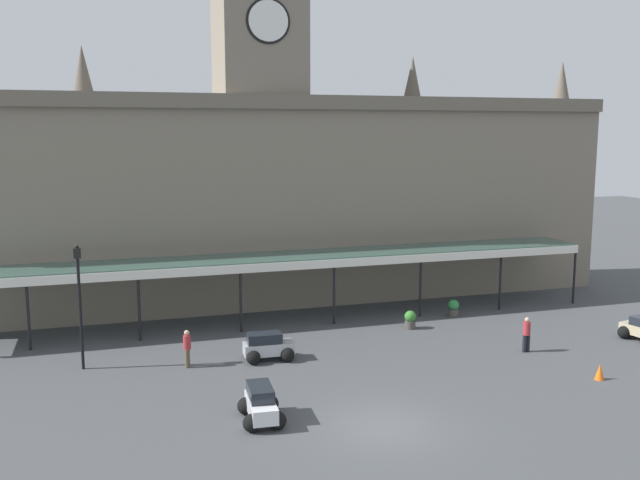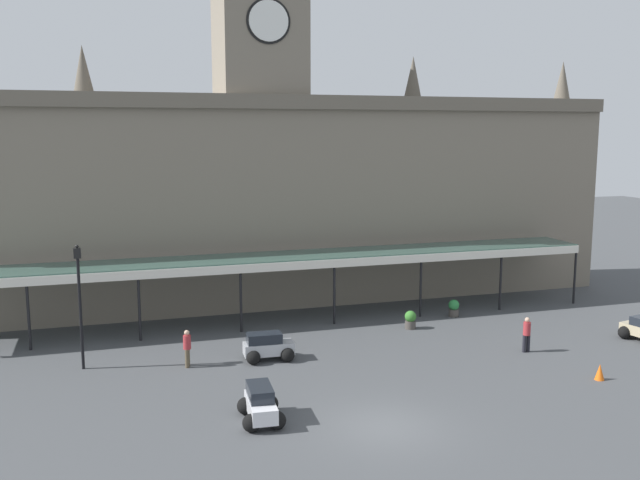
# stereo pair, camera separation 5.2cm
# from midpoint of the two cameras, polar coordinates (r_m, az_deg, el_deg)

# --- Properties ---
(ground_plane) EXTENTS (140.00, 140.00, 0.00)m
(ground_plane) POSITION_cam_midpoint_polar(r_m,az_deg,el_deg) (25.46, 5.28, -14.94)
(ground_plane) COLOR #45474A
(station_building) EXTENTS (43.47, 5.73, 19.59)m
(station_building) POSITION_cam_midpoint_polar(r_m,az_deg,el_deg) (41.99, -4.80, 4.07)
(station_building) COLOR slate
(station_building) RESTS_ON ground
(entrance_canopy) EXTENTS (35.57, 3.26, 3.62)m
(entrance_canopy) POSITION_cam_midpoint_polar(r_m,az_deg,el_deg) (37.55, -3.05, -1.54)
(entrance_canopy) COLOR #38564C
(entrance_canopy) RESTS_ON ground
(car_white_estate) EXTENTS (1.64, 2.31, 1.27)m
(car_white_estate) POSITION_cam_midpoint_polar(r_m,az_deg,el_deg) (25.69, -4.80, -13.35)
(car_white_estate) COLOR silver
(car_white_estate) RESTS_ON ground
(car_silver_estate) EXTENTS (2.29, 1.61, 1.27)m
(car_silver_estate) POSITION_cam_midpoint_polar(r_m,az_deg,el_deg) (32.02, -4.24, -8.78)
(car_silver_estate) COLOR #B2B5BA
(car_silver_estate) RESTS_ON ground
(pedestrian_crossing_forecourt) EXTENTS (0.34, 0.38, 1.67)m
(pedestrian_crossing_forecourt) POSITION_cam_midpoint_polar(r_m,az_deg,el_deg) (31.49, -10.74, -8.57)
(pedestrian_crossing_forecourt) COLOR brown
(pedestrian_crossing_forecourt) RESTS_ON ground
(pedestrian_beside_cars) EXTENTS (0.39, 0.34, 1.67)m
(pedestrian_beside_cars) POSITION_cam_midpoint_polar(r_m,az_deg,el_deg) (34.36, 16.55, -7.30)
(pedestrian_beside_cars) COLOR black
(pedestrian_beside_cars) RESTS_ON ground
(victorian_lamppost) EXTENTS (0.30, 0.30, 5.49)m
(victorian_lamppost) POSITION_cam_midpoint_polar(r_m,az_deg,el_deg) (31.77, -18.99, -4.15)
(victorian_lamppost) COLOR black
(victorian_lamppost) RESTS_ON ground
(traffic_cone) EXTENTS (0.40, 0.40, 0.68)m
(traffic_cone) POSITION_cam_midpoint_polar(r_m,az_deg,el_deg) (31.83, 21.90, -9.96)
(traffic_cone) COLOR orange
(traffic_cone) RESTS_ON ground
(planter_near_kerb) EXTENTS (0.60, 0.60, 0.96)m
(planter_near_kerb) POSITION_cam_midpoint_polar(r_m,az_deg,el_deg) (39.88, 10.90, -5.46)
(planter_near_kerb) COLOR #47423D
(planter_near_kerb) RESTS_ON ground
(planter_by_canopy) EXTENTS (0.60, 0.60, 0.96)m
(planter_by_canopy) POSITION_cam_midpoint_polar(r_m,az_deg,el_deg) (37.13, 7.43, -6.46)
(planter_by_canopy) COLOR #47423D
(planter_by_canopy) RESTS_ON ground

